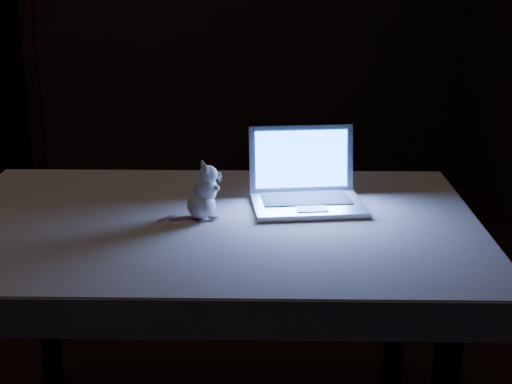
{
  "coord_description": "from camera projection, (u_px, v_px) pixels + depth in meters",
  "views": [
    {
      "loc": [
        0.03,
        -2.39,
        1.51
      ],
      "look_at": [
        0.37,
        -0.36,
        0.85
      ],
      "focal_mm": 52.0,
      "sensor_mm": 36.0,
      "label": 1
    }
  ],
  "objects": [
    {
      "name": "plush_mouse",
      "position": [
        201.0,
        191.0,
        2.12
      ],
      "size": [
        0.14,
        0.14,
        0.17
      ],
      "primitive_type": null,
      "rotation": [
        0.0,
        0.0,
        -0.16
      ],
      "color": "white",
      "rests_on": "tablecloth"
    },
    {
      "name": "table",
      "position": [
        213.0,
        341.0,
        2.25
      ],
      "size": [
        1.59,
        1.17,
        0.77
      ],
      "primitive_type": null,
      "rotation": [
        0.0,
        0.0,
        -0.18
      ],
      "color": "black",
      "rests_on": "floor"
    },
    {
      "name": "laptop",
      "position": [
        308.0,
        172.0,
        2.2
      ],
      "size": [
        0.35,
        0.31,
        0.22
      ],
      "primitive_type": null,
      "rotation": [
        0.0,
        0.0,
        -0.06
      ],
      "color": "silver",
      "rests_on": "tablecloth"
    },
    {
      "name": "tablecloth",
      "position": [
        226.0,
        232.0,
        2.18
      ],
      "size": [
        1.79,
        1.46,
        0.1
      ],
      "primitive_type": null,
      "rotation": [
        0.0,
        0.0,
        -0.32
      ],
      "color": "beige",
      "rests_on": "table"
    }
  ]
}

